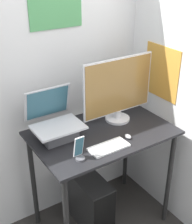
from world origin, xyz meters
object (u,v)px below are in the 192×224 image
cell_phone (79,151)px  computer_tower (88,199)px  monitor (118,91)px  laptop (56,127)px  mouse (128,136)px  keyboard (109,147)px

cell_phone → computer_tower: cell_phone is taller
monitor → cell_phone: bearing=-150.3°
laptop → mouse: bearing=-34.5°
laptop → monitor: 0.55m
computer_tower → monitor: bearing=2.6°
mouse → cell_phone: 0.42m
laptop → computer_tower: size_ratio=0.69×
cell_phone → computer_tower: size_ratio=0.33×
computer_tower → laptop: bearing=171.0°
keyboard → cell_phone: cell_phone is taller
mouse → keyboard: bearing=-171.1°
cell_phone → keyboard: bearing=0.2°
computer_tower → cell_phone: bearing=-129.2°
laptop → computer_tower: (0.23, -0.04, -0.76)m
monitor → computer_tower: bearing=-177.4°
keyboard → computer_tower: bearing=90.0°
cell_phone → computer_tower: (0.23, 0.28, -0.74)m
keyboard → cell_phone: size_ratio=1.66×
mouse → computer_tower: mouse is taller
laptop → keyboard: laptop is taller
laptop → cell_phone: bearing=-89.9°
laptop → keyboard: size_ratio=1.25×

